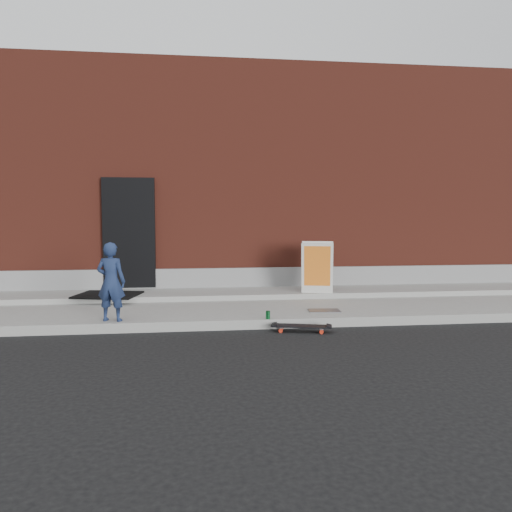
{
  "coord_description": "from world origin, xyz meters",
  "views": [
    {
      "loc": [
        -1.29,
        -7.49,
        1.73
      ],
      "look_at": [
        -0.25,
        0.8,
        1.07
      ],
      "focal_mm": 35.0,
      "sensor_mm": 36.0,
      "label": 1
    }
  ],
  "objects": [
    {
      "name": "child",
      "position": [
        -2.54,
        0.2,
        0.75
      ],
      "size": [
        0.49,
        0.38,
        1.2
      ],
      "primitive_type": "imported",
      "rotation": [
        0.0,
        0.0,
        2.91
      ],
      "color": "#1A284B",
      "rests_on": "sidewalk"
    },
    {
      "name": "apron",
      "position": [
        0.0,
        2.4,
        0.2
      ],
      "size": [
        20.0,
        1.2,
        0.1
      ],
      "primitive_type": "cube",
      "color": "gray",
      "rests_on": "sidewalk"
    },
    {
      "name": "utility_plate",
      "position": [
        0.88,
        0.57,
        0.16
      ],
      "size": [
        0.55,
        0.38,
        0.02
      ],
      "primitive_type": "cube",
      "rotation": [
        0.0,
        0.0,
        -0.1
      ],
      "color": "#5B5C61",
      "rests_on": "sidewalk"
    },
    {
      "name": "doormat",
      "position": [
        -2.9,
        2.07,
        0.27
      ],
      "size": [
        1.28,
        1.12,
        0.03
      ],
      "primitive_type": "cube",
      "rotation": [
        0.0,
        0.0,
        -0.22
      ],
      "color": "black",
      "rests_on": "apron"
    },
    {
      "name": "ground",
      "position": [
        0.0,
        0.0,
        0.0
      ],
      "size": [
        80.0,
        80.0,
        0.0
      ],
      "primitive_type": "plane",
      "color": "black",
      "rests_on": "ground"
    },
    {
      "name": "soda_can",
      "position": [
        -0.16,
        0.05,
        0.21
      ],
      "size": [
        0.08,
        0.08,
        0.12
      ],
      "primitive_type": "cylinder",
      "rotation": [
        0.0,
        0.0,
        0.27
      ],
      "color": "#167133",
      "rests_on": "sidewalk"
    },
    {
      "name": "sidewalk",
      "position": [
        0.0,
        1.5,
        0.07
      ],
      "size": [
        20.0,
        3.0,
        0.15
      ],
      "primitive_type": "cube",
      "color": "gray",
      "rests_on": "ground"
    },
    {
      "name": "building",
      "position": [
        -0.0,
        6.99,
        2.5
      ],
      "size": [
        20.0,
        8.1,
        5.0
      ],
      "color": "maroon",
      "rests_on": "ground"
    },
    {
      "name": "pizza_sign",
      "position": [
        1.11,
        1.98,
        0.75
      ],
      "size": [
        0.76,
        0.84,
        1.0
      ],
      "color": "silver",
      "rests_on": "apron"
    },
    {
      "name": "skateboard",
      "position": [
        0.31,
        -0.24,
        0.08
      ],
      "size": [
        0.9,
        0.44,
        0.1
      ],
      "color": "red",
      "rests_on": "ground"
    }
  ]
}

